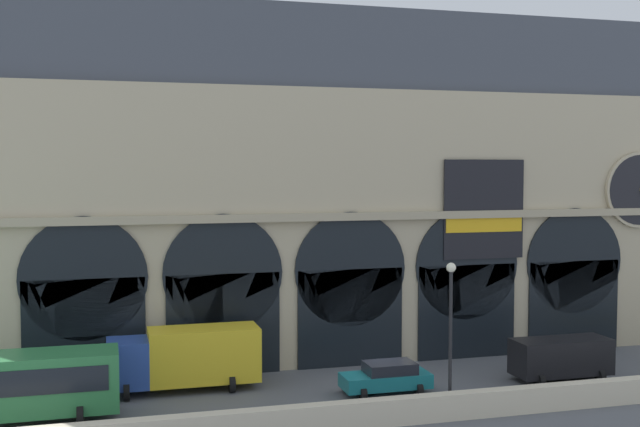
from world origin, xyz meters
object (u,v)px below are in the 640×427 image
object	(u,v)px
box_truck_midwest	(186,357)
van_mideast	(561,357)
street_lamp_quayside	(451,317)
car_center	(387,377)

from	to	relation	value
box_truck_midwest	van_mideast	size ratio (longest dim) A/B	1.44
box_truck_midwest	van_mideast	bearing A→B (deg)	-10.07
box_truck_midwest	van_mideast	distance (m)	19.51
box_truck_midwest	street_lamp_quayside	size ratio (longest dim) A/B	1.09
car_center	van_mideast	bearing A→B (deg)	-1.31
street_lamp_quayside	car_center	bearing A→B (deg)	114.11
van_mideast	box_truck_midwest	bearing A→B (deg)	169.93
car_center	van_mideast	distance (m)	9.69
car_center	van_mideast	world-z (taller)	van_mideast
car_center	box_truck_midwest	bearing A→B (deg)	161.49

